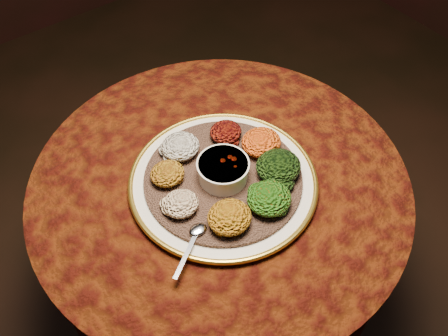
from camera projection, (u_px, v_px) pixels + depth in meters
table at (220, 219)px, 1.39m from camera, size 0.96×0.96×0.73m
platter at (223, 181)px, 1.23m from camera, size 0.53×0.53×0.02m
injera at (223, 179)px, 1.23m from camera, size 0.42×0.42×0.01m
stew_bowl at (223, 169)px, 1.20m from camera, size 0.13×0.13×0.05m
spoon at (196, 234)px, 1.11m from camera, size 0.13×0.09×0.01m
portion_ayib at (180, 146)px, 1.26m from camera, size 0.10×0.09×0.05m
portion_kitfo at (226, 132)px, 1.29m from camera, size 0.08×0.08×0.04m
portion_tikil at (261, 142)px, 1.26m from camera, size 0.10×0.10×0.05m
portion_gomen at (278, 166)px, 1.21m from camera, size 0.11×0.11×0.05m
portion_mixveg at (269, 198)px, 1.15m from camera, size 0.11×0.10×0.05m
portion_kik at (230, 217)px, 1.12m from camera, size 0.10×0.10×0.05m
portion_timatim at (181, 204)px, 1.15m from camera, size 0.08×0.08×0.04m
portion_shiro at (167, 174)px, 1.20m from camera, size 0.08×0.08×0.04m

